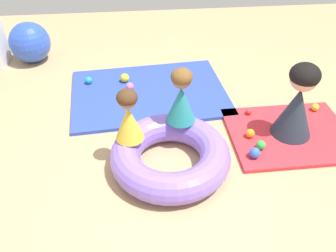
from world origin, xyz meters
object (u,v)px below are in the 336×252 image
Objects in this scene: adult_seated at (298,102)px; play_ball_teal at (89,80)px; play_ball_orange at (250,133)px; child_in_yellow at (128,116)px; play_ball_pink at (130,86)px; play_ball_red at (249,112)px; play_ball_yellow_second at (125,78)px; inflatable_cushion at (170,155)px; play_ball_green at (261,145)px; play_ball_yellow at (315,107)px; play_ball_blue at (255,153)px; exercise_ball_large at (30,42)px; child_in_teal at (181,96)px.

play_ball_teal is at bearing 56.29° from adult_seated.
play_ball_teal is (-1.66, 1.19, -0.00)m from play_ball_orange.
child_in_yellow is at bearing -70.29° from play_ball_teal.
play_ball_red is at bearing -26.22° from play_ball_pink.
child_in_yellow is 1.42m from play_ball_yellow_second.
play_ball_red is (0.92, 0.67, -0.06)m from inflatable_cushion.
play_ball_green is at bearing -44.05° from play_ball_pink.
play_ball_blue is (-0.87, -0.66, 0.01)m from play_ball_yellow.
adult_seated is 0.65m from play_ball_blue.
child_in_yellow is 5.78× the size of play_ball_teal.
adult_seated is 3.45m from exercise_ball_large.
adult_seated is 0.54m from play_ball_orange.
play_ball_teal is at bearing 161.80° from play_ball_yellow.
child_in_yellow is at bearing -94.18° from child_in_teal.
play_ball_yellow is 0.78× the size of play_ball_yellow_second.
child_in_yellow is 1.29m from play_ball_green.
inflatable_cushion is at bearing -75.15° from play_ball_pink.
adult_seated is 1.89m from play_ball_pink.
play_ball_green is at bearing 7.18° from inflatable_cushion.
play_ball_yellow_second is at bearing 128.67° from play_ball_blue.
adult_seated is at bearing 3.57° from play_ball_orange.
play_ball_pink is (-0.34, 1.29, -0.05)m from inflatable_cushion.
child_in_teal is 5.22× the size of play_ball_blue.
play_ball_yellow is 0.96× the size of play_ball_teal.
exercise_ball_large is at bearing 136.77° from play_ball_teal.
play_ball_teal is at bearing 3.08° from child_in_yellow.
child_in_teal is 0.53m from child_in_yellow.
inflatable_cushion is 0.53m from child_in_yellow.
play_ball_pink is 1.69m from play_ball_green.
child_in_yellow is 2.48m from exercise_ball_large.
play_ball_green is 0.85× the size of play_ball_yellow_second.
play_ball_orange is (0.69, -0.05, -0.45)m from child_in_teal.
play_ball_red is at bearing 76.16° from play_ball_orange.
adult_seated reaches higher than play_ball_yellow_second.
child_in_teal is 6.56× the size of play_ball_yellow.
inflatable_cushion is 1.32m from adult_seated.
child_in_yellow is at bearing -171.66° from play_ball_orange.
play_ball_blue is at bearing -42.70° from exercise_ball_large.
child_in_teal reaches higher than play_ball_green.
play_ball_pink is at bearing -21.58° from play_ball_teal.
play_ball_orange reaches higher than play_ball_red.
play_ball_red is at bearing 83.89° from child_in_teal.
play_ball_green is at bearing -38.75° from play_ball_teal.
adult_seated is 8.65× the size of play_ball_orange.
adult_seated is (1.25, 0.32, 0.28)m from inflatable_cushion.
play_ball_orange is 2.04m from play_ball_teal.
play_ball_yellow is 1.09m from play_ball_blue.
adult_seated is 8.35× the size of play_ball_pink.
child_in_teal is 8.34× the size of play_ball_red.
child_in_teal is 0.82m from play_ball_orange.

